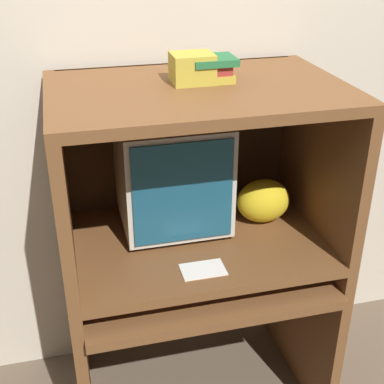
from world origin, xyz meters
name	(u,v)px	position (x,y,z in m)	size (l,w,h in m)	color
wall_back	(173,73)	(0.00, 0.70, 1.30)	(6.00, 0.06, 2.60)	beige
desk_base	(199,318)	(0.00, 0.29, 0.43)	(0.97, 0.68, 0.67)	brown
desk_monitor_shelf	(197,243)	(0.00, 0.32, 0.76)	(0.97, 0.64, 0.11)	brown
hutch_upper	(195,137)	(0.00, 0.36, 1.17)	(0.97, 0.64, 0.57)	brown
crt_monitor	(172,172)	(-0.07, 0.44, 1.00)	(0.38, 0.37, 0.42)	beige
keyboard	(182,282)	(-0.09, 0.20, 0.69)	(0.45, 0.15, 0.03)	beige
mouse	(256,273)	(0.19, 0.18, 0.69)	(0.06, 0.04, 0.03)	black
snack_bag	(263,201)	(0.28, 0.38, 0.87)	(0.21, 0.15, 0.17)	gold
book_stack	(210,69)	(0.05, 0.37, 1.39)	(0.16, 0.13, 0.08)	gold
paper_card	(203,270)	(-0.03, 0.12, 0.79)	(0.15, 0.10, 0.00)	white
storage_box	(192,68)	(-0.01, 0.37, 1.40)	(0.14, 0.12, 0.09)	gold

